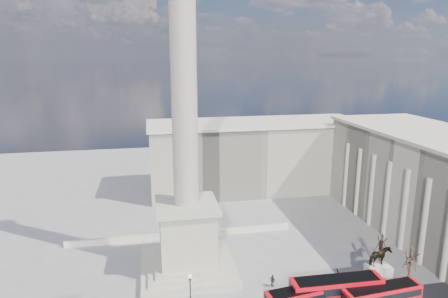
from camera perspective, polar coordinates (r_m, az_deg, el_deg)
name	(u,v)px	position (r m, az deg, el deg)	size (l,w,h in m)	color
ground	(192,287)	(59.64, -4.64, -19.12)	(180.00, 180.00, 0.00)	gray
nelsons_column	(186,189)	(58.54, -5.42, -5.72)	(14.00, 14.00, 49.85)	#A6A08A
balustrade_wall	(182,235)	(73.37, -6.06, -12.11)	(40.00, 0.60, 1.10)	beige
building_east	(433,184)	(81.39, 27.73, -4.41)	(19.00, 46.00, 18.60)	#BFB69D
building_northeast	(255,155)	(96.47, 4.49, -0.92)	(51.00, 17.00, 16.60)	#BFB69D
red_bus_c	(336,294)	(55.42, 15.75, -19.35)	(11.73, 2.99, 4.73)	#BA0913
victorian_lamp	(190,293)	(52.16, -4.84, -19.75)	(0.51, 0.51, 5.97)	black
equestrian_statue	(378,276)	(60.37, 21.13, -16.51)	(3.89, 2.91, 8.12)	beige
bare_tree_near	(411,257)	(58.00, 25.15, -13.84)	(1.94, 1.94, 8.50)	#332319
bare_tree_mid	(382,241)	(64.84, 21.61, -12.12)	(1.72, 1.72, 6.50)	#332319
bare_tree_far	(401,208)	(77.00, 23.95, -7.65)	(1.84, 1.84, 7.51)	#332319
pedestrian_walking	(338,274)	(63.24, 15.95, -16.74)	(0.59, 0.39, 1.63)	black
pedestrian_standing	(380,278)	(64.16, 21.38, -16.77)	(0.73, 0.57, 1.50)	black
pedestrian_crossing	(273,281)	(59.63, 6.96, -18.16)	(1.06, 0.44, 1.81)	black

